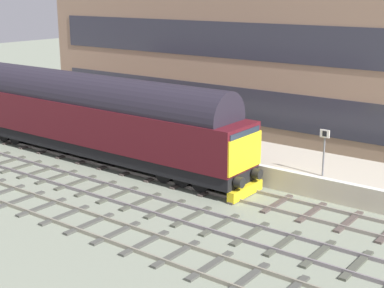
# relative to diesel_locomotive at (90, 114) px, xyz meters

# --- Properties ---
(ground_plane) EXTENTS (140.00, 140.00, 0.00)m
(ground_plane) POSITION_rel_diesel_locomotive_xyz_m (-0.00, -6.66, -2.49)
(ground_plane) COLOR gray
(ground_plane) RESTS_ON ground
(track_main) EXTENTS (2.50, 60.00, 0.15)m
(track_main) POSITION_rel_diesel_locomotive_xyz_m (-0.00, -6.66, -2.43)
(track_main) COLOR gray
(track_main) RESTS_ON ground
(track_adjacent_west) EXTENTS (2.50, 60.00, 0.15)m
(track_adjacent_west) POSITION_rel_diesel_locomotive_xyz_m (-3.39, -6.66, -2.43)
(track_adjacent_west) COLOR slate
(track_adjacent_west) RESTS_ON ground
(track_adjacent_far_west) EXTENTS (2.50, 60.00, 0.15)m
(track_adjacent_far_west) POSITION_rel_diesel_locomotive_xyz_m (-6.41, -6.66, -2.43)
(track_adjacent_far_west) COLOR gray
(track_adjacent_far_west) RESTS_ON ground
(station_platform) EXTENTS (4.00, 44.00, 1.01)m
(station_platform) POSITION_rel_diesel_locomotive_xyz_m (3.60, -6.66, -1.99)
(station_platform) COLOR #BAB09C
(station_platform) RESTS_ON ground
(station_building) EXTENTS (4.69, 34.11, 11.65)m
(station_building) POSITION_rel_diesel_locomotive_xyz_m (10.77, -4.77, 3.34)
(station_building) COLOR #9C7B63
(station_building) RESTS_ON ground
(diesel_locomotive) EXTENTS (2.74, 20.09, 4.68)m
(diesel_locomotive) POSITION_rel_diesel_locomotive_xyz_m (0.00, 0.00, 0.00)
(diesel_locomotive) COLOR black
(diesel_locomotive) RESTS_ON ground
(platform_number_sign) EXTENTS (0.10, 0.44, 2.12)m
(platform_number_sign) POSITION_rel_diesel_locomotive_xyz_m (1.99, -12.65, -0.09)
(platform_number_sign) COLOR slate
(platform_number_sign) RESTS_ON station_platform
(waiting_passenger) EXTENTS (0.45, 0.48, 1.64)m
(waiting_passenger) POSITION_rel_diesel_locomotive_xyz_m (2.82, -0.29, -0.50)
(waiting_passenger) COLOR #29273E
(waiting_passenger) RESTS_ON station_platform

